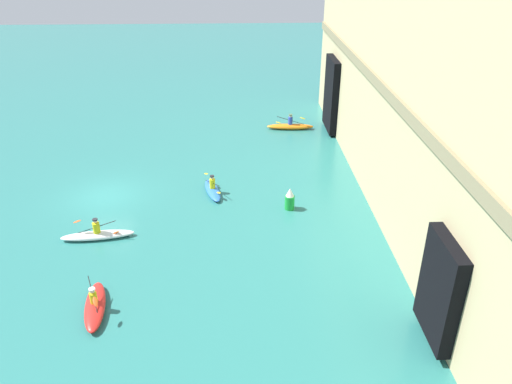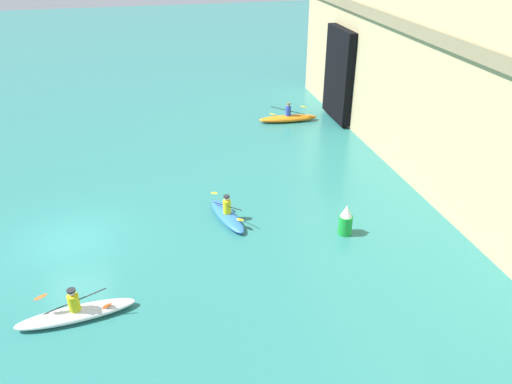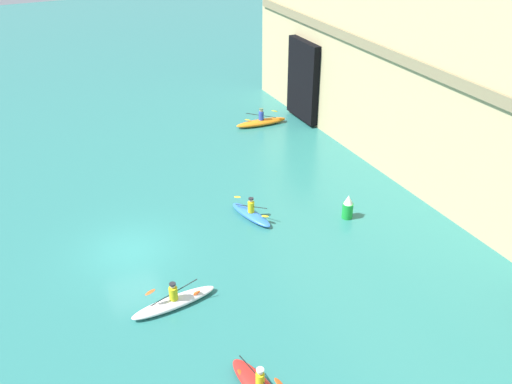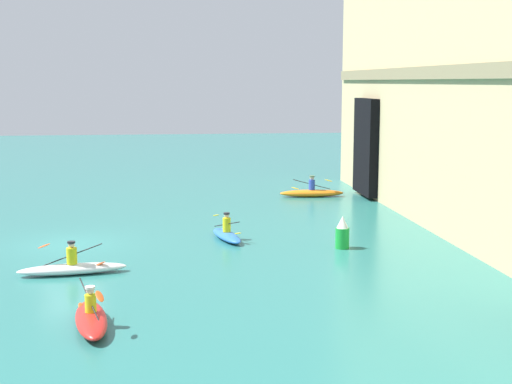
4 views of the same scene
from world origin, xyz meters
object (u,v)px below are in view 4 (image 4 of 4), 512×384
(kayak_white, at_px, (72,268))
(marker_buoy, at_px, (342,233))
(kayak_orange, at_px, (312,192))
(kayak_blue, at_px, (227,234))
(kayak_red, at_px, (91,318))

(kayak_white, xyz_separation_m, marker_buoy, (-2.60, 9.88, 0.37))
(kayak_orange, distance_m, kayak_blue, 11.79)
(kayak_orange, bearing_deg, kayak_blue, 64.43)
(kayak_white, bearing_deg, kayak_red, 95.56)
(kayak_orange, relative_size, kayak_blue, 1.24)
(kayak_blue, xyz_separation_m, marker_buoy, (2.07, 4.32, 0.37))
(kayak_blue, relative_size, marker_buoy, 2.30)
(kayak_blue, height_order, marker_buoy, marker_buoy)
(kayak_red, height_order, kayak_white, kayak_red)
(kayak_white, distance_m, marker_buoy, 10.22)
(kayak_red, bearing_deg, kayak_white, 3.28)
(kayak_orange, relative_size, kayak_red, 1.14)
(kayak_orange, height_order, kayak_white, kayak_orange)
(kayak_red, bearing_deg, kayak_blue, -32.67)
(kayak_blue, distance_m, kayak_white, 7.26)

